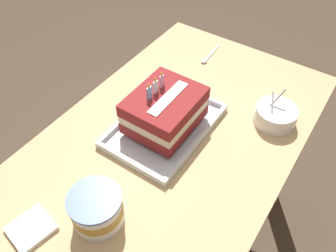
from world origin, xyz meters
TOP-DOWN VIEW (x-y plane):
  - ground_plane at (0.00, 0.00)m, footprint 8.00×8.00m
  - dining_table at (0.00, 0.00)m, footprint 1.13×0.68m
  - foil_tray at (0.02, 0.04)m, footprint 0.35×0.25m
  - birthday_cake at (0.02, 0.04)m, footprint 0.21×0.18m
  - bowl_stack at (0.23, -0.23)m, footprint 0.13×0.13m
  - ice_cream_tub at (-0.32, 0.00)m, footprint 0.13×0.13m
  - serving_spoon_near_tray at (0.41, 0.11)m, footprint 0.14×0.02m
  - napkin_pile at (-0.43, 0.12)m, footprint 0.11×0.11m

SIDE VIEW (x-z plane):
  - ground_plane at x=0.00m, z-range 0.00..0.00m
  - dining_table at x=0.00m, z-range 0.26..1.02m
  - serving_spoon_near_tray at x=0.41m, z-range 0.76..0.77m
  - napkin_pile at x=-0.43m, z-range 0.76..0.78m
  - foil_tray at x=0.02m, z-range 0.76..0.78m
  - bowl_stack at x=0.23m, z-range 0.74..0.85m
  - ice_cream_tub at x=-0.32m, z-range 0.76..0.86m
  - birthday_cake at x=0.02m, z-range 0.76..0.92m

